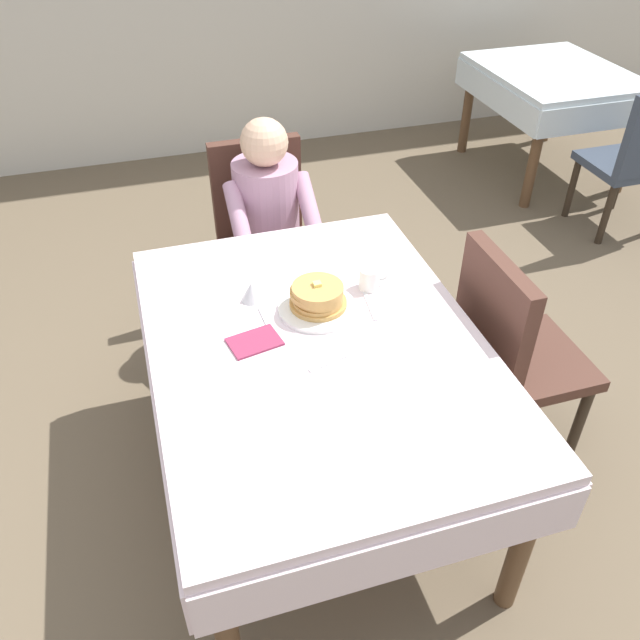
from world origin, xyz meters
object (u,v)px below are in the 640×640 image
Objects in this scene: spoon_near_edge at (329,363)px; syrup_pitcher at (252,292)px; chair_right_side at (510,346)px; plate_breakfast at (317,308)px; chair_diner at (263,225)px; knife_right_of_plate at (369,303)px; cup_coffee at (370,278)px; diner_person at (269,215)px; dining_table_main at (317,362)px; background_chair_empty at (639,155)px; breakfast_stack at (318,296)px; fork_left_of_plate at (267,322)px; background_table_far at (553,87)px.

syrup_pitcher is at bearing 96.63° from spoon_near_edge.
plate_breakfast is (-0.72, 0.17, 0.22)m from chair_right_side.
chair_diner reaches higher than knife_right_of_plate.
plate_breakfast is at bearing 88.78° from chair_diner.
chair_right_side reaches higher than knife_right_of_plate.
knife_right_of_plate is (0.17, -1.02, 0.21)m from chair_diner.
syrup_pitcher is at bearing 172.94° from cup_coffee.
plate_breakfast is at bearing 88.55° from diner_person.
dining_table_main is 2.73m from background_chair_empty.
plate_breakfast reaches higher than spoon_near_edge.
diner_person is at bearing 72.17° from syrup_pitcher.
knife_right_of_plate is at bearing -105.80° from chair_right_side.
cup_coffee is at bearing 37.47° from spoon_near_edge.
spoon_near_edge is at bearing -127.24° from cup_coffee.
fork_left_of_plate is (-0.19, -0.02, -0.06)m from breakfast_stack.
dining_table_main is 1.64× the size of chair_right_side.
diner_person is at bearing 17.84° from knife_right_of_plate.
fork_left_of_plate is 0.38m from knife_right_of_plate.
dining_table_main is at bearing -106.83° from plate_breakfast.
chair_right_side is 1.00× the size of background_chair_empty.
cup_coffee is at bearing -14.19° from knife_right_of_plate.
plate_breakfast is 0.29m from spoon_near_edge.
background_chair_empty is (2.34, 1.15, -0.22)m from plate_breakfast.
knife_right_of_plate is at bearing 101.05° from diner_person.
diner_person is 1.13m from spoon_near_edge.
fork_left_of_plate is at bearing -173.85° from breakfast_stack.
dining_table_main is at bearing -138.77° from cup_coffee.
background_chair_empty reaches higher than breakfast_stack.
background_table_far is (2.32, 1.10, 0.09)m from chair_diner.
breakfast_stack is at bearing -30.81° from syrup_pitcher.
plate_breakfast is 1.56× the size of fork_left_of_plate.
cup_coffee is 2.93m from background_table_far.
chair_right_side is 0.83× the size of background_table_far.
plate_breakfast reaches higher than fork_left_of_plate.
syrup_pitcher is 0.40× the size of knife_right_of_plate.
chair_diner reaches higher than breakfast_stack.
background_chair_empty is at bearing 28.94° from dining_table_main.
chair_diner is 1.06m from knife_right_of_plate.
knife_right_of_plate is at bearing 32.92° from spoon_near_edge.
cup_coffee is (0.20, -0.93, 0.25)m from chair_diner.
breakfast_stack is (0.05, 0.17, 0.15)m from dining_table_main.
chair_diner and chair_right_side have the same top height.
diner_person reaches higher than spoon_near_edge.
background_chair_empty is (1.62, 1.32, 0.00)m from chair_right_side.
background_chair_empty is (0.00, -0.95, -0.09)m from background_table_far.
cup_coffee is at bearing -7.06° from syrup_pitcher.
background_chair_empty is at bearing -176.24° from chair_diner.
plate_breakfast is 3.50× the size of syrup_pitcher.
dining_table_main is at bearing 85.90° from diner_person.
fork_left_of_plate is (-0.21, -1.02, 0.21)m from chair_diner.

